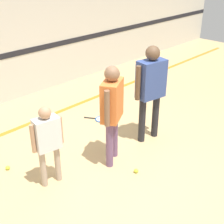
{
  "coord_description": "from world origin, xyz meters",
  "views": [
    {
      "loc": [
        -3.07,
        -2.66,
        2.92
      ],
      "look_at": [
        -0.16,
        0.17,
        0.86
      ],
      "focal_mm": 50.0,
      "sensor_mm": 36.0,
      "label": 1
    }
  ],
  "objects": [
    {
      "name": "racket_spare_on_floor",
      "position": [
        0.67,
        1.28,
        0.01
      ],
      "size": [
        0.4,
        0.5,
        0.03
      ],
      "rotation": [
        0.0,
        0.0,
        2.14
      ],
      "color": "blue",
      "rests_on": "ground_plane"
    },
    {
      "name": "person_instructor",
      "position": [
        -0.16,
        0.17,
        0.96
      ],
      "size": [
        0.53,
        0.42,
        1.56
      ],
      "rotation": [
        0.0,
        0.0,
        0.51
      ],
      "color": "#6B4C70",
      "rests_on": "ground_plane"
    },
    {
      "name": "tennis_ball_by_spare_racket",
      "position": [
        0.96,
        1.36,
        0.03
      ],
      "size": [
        0.07,
        0.07,
        0.07
      ],
      "primitive_type": "sphere",
      "color": "#CCE038",
      "rests_on": "ground_plane"
    },
    {
      "name": "wall_back",
      "position": [
        0.0,
        3.38,
        1.6
      ],
      "size": [
        16.0,
        0.07,
        3.2
      ],
      "color": "beige",
      "rests_on": "ground_plane"
    },
    {
      "name": "tennis_ball_near_instructor",
      "position": [
        -0.13,
        -0.3,
        0.03
      ],
      "size": [
        0.07,
        0.07,
        0.07
      ],
      "primitive_type": "sphere",
      "color": "#CCE038",
      "rests_on": "ground_plane"
    },
    {
      "name": "person_student_left",
      "position": [
        -1.14,
        0.41,
        0.74
      ],
      "size": [
        0.45,
        0.24,
        1.2
      ],
      "rotation": [
        0.0,
        0.0,
        -0.18
      ],
      "color": "tan",
      "rests_on": "ground_plane"
    },
    {
      "name": "tennis_ball_stray_left",
      "position": [
        -1.44,
        1.13,
        0.03
      ],
      "size": [
        0.07,
        0.07,
        0.07
      ],
      "primitive_type": "sphere",
      "color": "#CCE038",
      "rests_on": "ground_plane"
    },
    {
      "name": "racket_second_spare",
      "position": [
        -0.62,
        1.48,
        0.01
      ],
      "size": [
        0.37,
        0.55,
        0.03
      ],
      "rotation": [
        0.0,
        0.0,
        4.52
      ],
      "color": "red",
      "rests_on": "ground_plane"
    },
    {
      "name": "floor_stripe",
      "position": [
        0.0,
        2.15,
        0.0
      ],
      "size": [
        14.4,
        0.1,
        0.01
      ],
      "color": "orange",
      "rests_on": "ground_plane"
    },
    {
      "name": "ground_plane",
      "position": [
        0.0,
        0.0,
        0.0
      ],
      "size": [
        16.0,
        16.0,
        0.0
      ],
      "primitive_type": "plane",
      "color": "tan"
    },
    {
      "name": "person_student_right",
      "position": [
        0.77,
        0.19,
        1.03
      ],
      "size": [
        0.62,
        0.34,
        1.66
      ],
      "rotation": [
        0.0,
        0.0,
        -3.33
      ],
      "color": "#232328",
      "rests_on": "ground_plane"
    }
  ]
}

